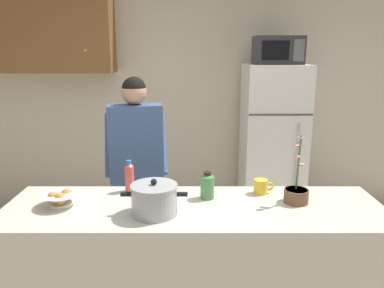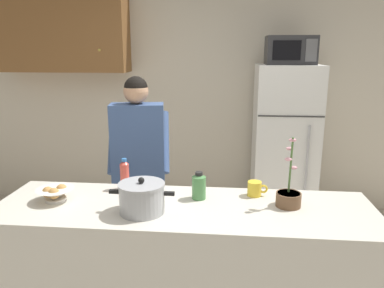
{
  "view_description": "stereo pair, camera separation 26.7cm",
  "coord_description": "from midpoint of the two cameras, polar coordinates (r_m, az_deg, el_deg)",
  "views": [
    {
      "loc": [
        -0.01,
        -2.1,
        1.84
      ],
      "look_at": [
        0.0,
        0.55,
        1.17
      ],
      "focal_mm": 35.06,
      "sensor_mm": 36.0,
      "label": 1
    },
    {
      "loc": [
        0.25,
        -2.09,
        1.84
      ],
      "look_at": [
        0.0,
        0.55,
        1.17
      ],
      "focal_mm": 35.06,
      "sensor_mm": 36.0,
      "label": 2
    }
  ],
  "objects": [
    {
      "name": "microwave",
      "position": [
        3.99,
        10.72,
        13.84
      ],
      "size": [
        0.48,
        0.37,
        0.28
      ],
      "color": "#2D2D30",
      "rests_on": "refrigerator"
    },
    {
      "name": "potted_orchid",
      "position": [
        2.38,
        12.25,
        -7.28
      ],
      "size": [
        0.15,
        0.15,
        0.43
      ],
      "color": "brown",
      "rests_on": "kitchen_island"
    },
    {
      "name": "bread_bowl",
      "position": [
        2.45,
        -22.61,
        -7.73
      ],
      "size": [
        0.24,
        0.24,
        0.1
      ],
      "color": "white",
      "rests_on": "kitchen_island"
    },
    {
      "name": "bottle_near_edge",
      "position": [
        2.54,
        -12.74,
        -4.88
      ],
      "size": [
        0.06,
        0.06,
        0.21
      ],
      "color": "#D84C3F",
      "rests_on": "kitchen_island"
    },
    {
      "name": "refrigerator",
      "position": [
        4.14,
        10.05,
        0.04
      ],
      "size": [
        0.64,
        0.68,
        1.69
      ],
      "color": "white",
      "rests_on": "ground"
    },
    {
      "name": "back_wall_unit",
      "position": [
        4.39,
        -5.58,
        8.64
      ],
      "size": [
        6.0,
        0.48,
        2.6
      ],
      "color": "beige",
      "rests_on": "ground"
    },
    {
      "name": "bottle_mid_counter",
      "position": [
        2.38,
        -1.14,
        -6.35
      ],
      "size": [
        0.09,
        0.09,
        0.18
      ],
      "color": "#4C8C4C",
      "rests_on": "kitchen_island"
    },
    {
      "name": "kitchen_island",
      "position": [
        2.51,
        -3.15,
        -19.16
      ],
      "size": [
        2.3,
        0.68,
        0.92
      ],
      "primitive_type": "cube",
      "color": "silver",
      "rests_on": "ground"
    },
    {
      "name": "coffee_mug",
      "position": [
        2.49,
        7.2,
        -6.46
      ],
      "size": [
        0.13,
        0.09,
        0.1
      ],
      "color": "yellow",
      "rests_on": "kitchen_island"
    },
    {
      "name": "person_near_pot",
      "position": [
        3.02,
        -11.23,
        -1.76
      ],
      "size": [
        0.55,
        0.47,
        1.64
      ],
      "color": "#726656",
      "rests_on": "ground"
    },
    {
      "name": "cooking_pot",
      "position": [
        2.18,
        -9.54,
        -8.37
      ],
      "size": [
        0.38,
        0.27,
        0.21
      ],
      "color": "#ADAFB5",
      "rests_on": "kitchen_island"
    }
  ]
}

